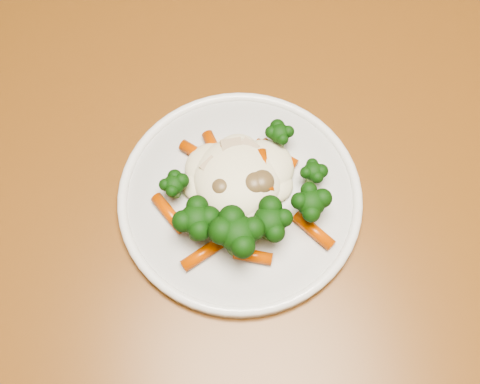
% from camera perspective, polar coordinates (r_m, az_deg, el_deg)
% --- Properties ---
extents(dining_table, '(1.48, 1.19, 0.75)m').
position_cam_1_polar(dining_table, '(0.67, -3.23, -10.48)').
color(dining_table, brown).
rests_on(dining_table, ground).
extents(plate, '(0.24, 0.24, 0.01)m').
position_cam_1_polar(plate, '(0.61, -0.00, -0.57)').
color(plate, white).
rests_on(plate, dining_table).
extents(meal, '(0.18, 0.16, 0.05)m').
position_cam_1_polar(meal, '(0.58, 0.41, -0.44)').
color(meal, '#F6ECC5').
rests_on(meal, plate).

